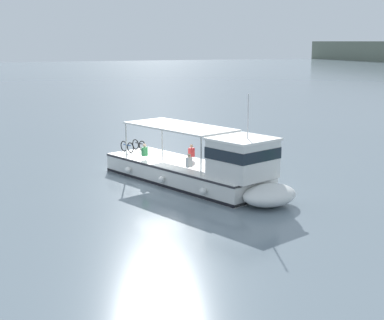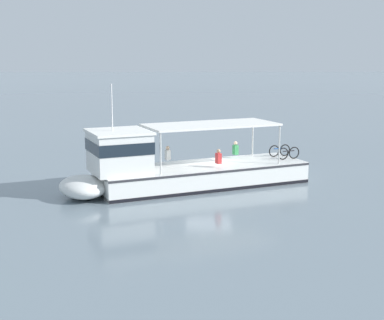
{
  "view_description": "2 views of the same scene",
  "coord_description": "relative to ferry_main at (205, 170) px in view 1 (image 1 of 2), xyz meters",
  "views": [
    {
      "loc": [
        29.57,
        -8.81,
        7.81
      ],
      "look_at": [
        0.97,
        1.62,
        1.4
      ],
      "focal_mm": 52.89,
      "sensor_mm": 36.0,
      "label": 1
    },
    {
      "loc": [
        1.87,
        28.87,
        6.62
      ],
      "look_at": [
        0.97,
        1.62,
        1.4
      ],
      "focal_mm": 51.27,
      "sensor_mm": 36.0,
      "label": 2
    }
  ],
  "objects": [
    {
      "name": "ferry_main",
      "position": [
        0.0,
        0.0,
        0.0
      ],
      "size": [
        12.94,
        7.6,
        5.32
      ],
      "color": "white",
      "rests_on": "ground"
    },
    {
      "name": "ground_plane",
      "position": [
        -1.91,
        -1.99,
        -1.02
      ],
      "size": [
        400.0,
        400.0,
        0.0
      ],
      "primitive_type": "plane",
      "color": "slate"
    }
  ]
}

